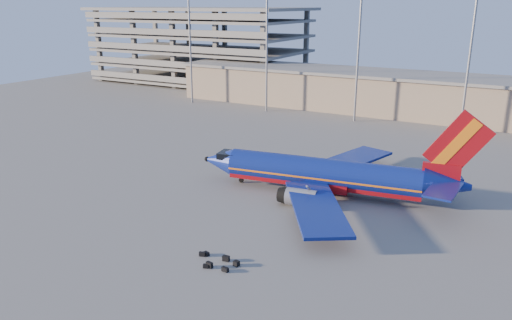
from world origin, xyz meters
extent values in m
plane|color=slate|center=(0.00, 0.00, 0.00)|extent=(220.00, 220.00, 0.00)
cube|color=gray|center=(10.00, 58.00, 4.00)|extent=(120.00, 15.00, 8.00)
cube|color=slate|center=(10.00, 58.00, 8.20)|extent=(122.00, 16.00, 0.60)
cube|color=slate|center=(-62.00, 74.00, 1.00)|extent=(60.00, 30.00, 0.70)
cube|color=slate|center=(-62.00, 74.00, 5.20)|extent=(60.00, 30.00, 0.70)
cube|color=slate|center=(-62.00, 74.00, 9.40)|extent=(60.00, 30.00, 0.70)
cube|color=slate|center=(-62.00, 74.00, 13.60)|extent=(60.00, 30.00, 0.70)
cube|color=slate|center=(-62.00, 74.00, 17.80)|extent=(60.00, 30.00, 0.70)
cube|color=slate|center=(-62.00, 74.00, 21.00)|extent=(62.00, 32.00, 0.80)
cube|color=slate|center=(-62.00, 87.00, 10.50)|extent=(1.20, 1.20, 21.00)
cylinder|color=gray|center=(-45.00, 46.00, 14.00)|extent=(0.44, 0.44, 28.00)
cylinder|color=gray|center=(-25.00, 46.00, 14.00)|extent=(0.44, 0.44, 28.00)
cylinder|color=gray|center=(-5.00, 46.00, 14.00)|extent=(0.44, 0.44, 28.00)
cylinder|color=gray|center=(15.00, 46.00, 14.00)|extent=(0.44, 0.44, 28.00)
cylinder|color=navy|center=(4.42, 5.76, 2.66)|extent=(23.97, 7.07, 3.65)
cube|color=maroon|center=(4.42, 5.76, 1.73)|extent=(23.86, 6.38, 1.28)
cube|color=orange|center=(4.42, 5.76, 2.42)|extent=(23.97, 7.11, 0.22)
cone|color=navy|center=(-9.35, 3.73, 2.66)|extent=(4.63, 4.22, 3.65)
cube|color=black|center=(-8.08, 3.91, 3.60)|extent=(2.72, 2.88, 0.79)
cone|color=navy|center=(18.68, 7.86, 3.01)|extent=(5.61, 4.36, 3.65)
cube|color=maroon|center=(17.90, 7.74, 4.34)|extent=(4.18, 1.14, 2.17)
cube|color=maroon|center=(19.26, 7.94, 7.80)|extent=(7.21, 1.37, 7.87)
cube|color=orange|center=(19.07, 7.92, 7.80)|extent=(4.83, 1.11, 6.18)
cube|color=navy|center=(17.80, 11.12, 3.55)|extent=(4.98, 6.95, 0.22)
cube|color=navy|center=(18.78, 4.48, 3.55)|extent=(3.35, 6.49, 0.22)
cube|color=navy|center=(4.62, 14.56, 1.78)|extent=(8.87, 16.06, 0.35)
cube|color=navy|center=(7.15, -2.62, 1.78)|extent=(12.36, 15.56, 0.35)
cube|color=maroon|center=(4.91, 5.83, 1.33)|extent=(6.42, 4.67, 0.99)
cylinder|color=gray|center=(2.50, 10.66, 1.13)|extent=(3.82, 2.57, 2.07)
cylinder|color=gray|center=(4.00, 0.51, 1.13)|extent=(3.82, 2.57, 2.07)
cylinder|color=gray|center=(-6.32, 4.17, 0.54)|extent=(0.27, 0.27, 1.09)
cylinder|color=black|center=(-6.32, 4.17, 0.32)|extent=(0.66, 0.34, 0.63)
cylinder|color=black|center=(5.51, 8.51, 0.41)|extent=(0.90, 0.66, 0.83)
cylinder|color=black|center=(6.26, 3.43, 0.41)|extent=(0.90, 0.66, 0.83)
cube|color=black|center=(2.64, -16.29, 0.27)|extent=(0.66, 0.40, 0.53)
cube|color=black|center=(2.41, -16.50, 0.18)|extent=(0.59, 0.46, 0.35)
cube|color=black|center=(4.24, -16.18, 0.20)|extent=(0.66, 0.39, 0.40)
cube|color=black|center=(1.13, -14.59, 0.18)|extent=(0.65, 0.50, 0.36)
cube|color=black|center=(3.30, -14.56, 0.26)|extent=(0.68, 0.44, 0.51)
cube|color=black|center=(4.59, -14.85, 0.24)|extent=(0.59, 0.52, 0.48)
cube|color=black|center=(0.87, -14.88, 0.21)|extent=(0.65, 0.43, 0.41)
camera|label=1|loc=(25.73, -48.83, 22.62)|focal=35.00mm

